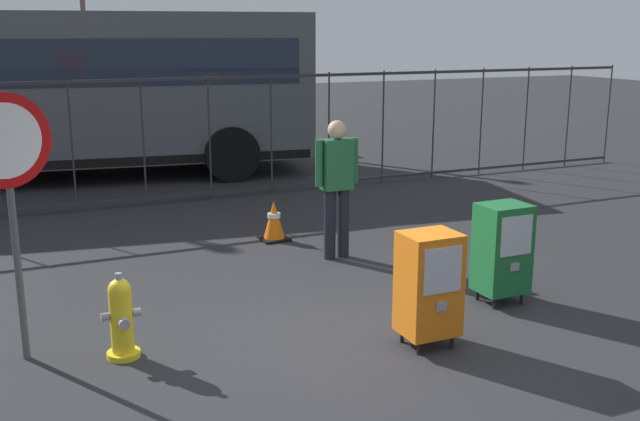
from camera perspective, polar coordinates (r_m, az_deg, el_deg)
The scene contains 9 objects.
ground_plane at distance 6.71m, azimuth 1.90°, elevation -9.98°, with size 60.00×60.00×0.00m, color #262628.
fire_hydrant at distance 6.49m, azimuth -15.01°, elevation -7.98°, with size 0.33×0.31×0.75m.
newspaper_box_primary at distance 7.65m, azimuth 13.82°, elevation -2.82°, with size 0.48×0.42×1.02m.
newspaper_box_secondary at distance 6.49m, azimuth 8.36°, elevation -5.57°, with size 0.48×0.42×1.02m.
stop_sign at distance 6.37m, azimuth -22.81°, elevation 2.74°, with size 0.71×0.31×2.23m.
pedestrian at distance 8.81m, azimuth 1.30°, elevation 2.26°, with size 0.55×0.22×1.67m.
traffic_cone at distance 9.75m, azimuth -3.55°, elevation -0.79°, with size 0.36×0.36×0.53m.
fence_barrier at distance 11.98m, azimuth -10.92°, elevation 5.42°, with size 18.03×0.04×2.00m.
bus_near at distance 14.59m, azimuth -22.30°, elevation 8.83°, with size 10.75×3.99×3.00m.
Camera 1 is at (-2.72, -5.51, 2.70)m, focal length 41.69 mm.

